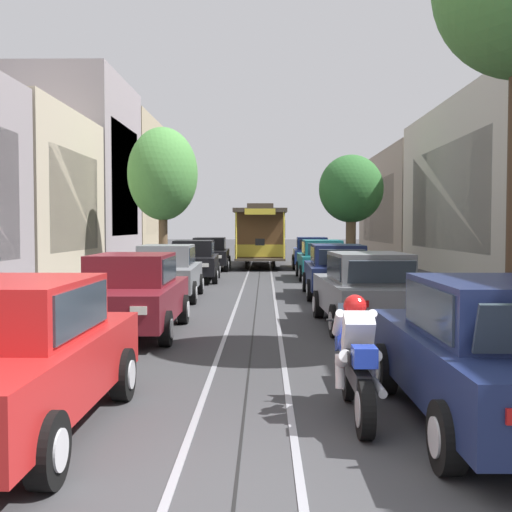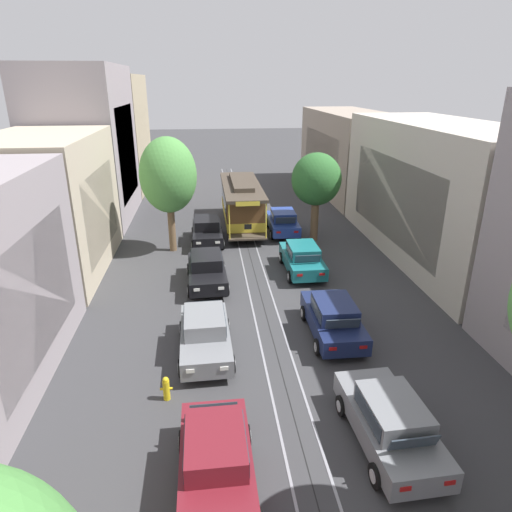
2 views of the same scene
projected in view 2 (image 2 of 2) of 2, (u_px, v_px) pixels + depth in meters
ground_plane at (257, 282)px, 23.11m from camera, size 160.00×160.00×0.00m
trolley_track_rails at (251, 260)px, 25.91m from camera, size 1.14×58.20×0.01m
building_facade_left at (55, 180)px, 24.76m from camera, size 5.83×49.90×10.71m
building_facade_right at (451, 192)px, 24.22m from camera, size 5.63×49.90×9.44m
parked_car_maroon_second_left at (216, 463)px, 11.17m from camera, size 2.02×4.37×1.58m
parked_car_grey_mid_left at (205, 334)px, 16.86m from camera, size 2.08×4.40×1.58m
parked_car_black_fourth_left at (207, 270)px, 22.62m from camera, size 2.11×4.41×1.58m
parked_car_black_fifth_left at (207, 231)px, 28.52m from camera, size 2.06×4.39×1.58m
parked_car_grey_second_right at (390, 421)px, 12.52m from camera, size 2.13×4.42×1.58m
parked_car_navy_mid_right at (333, 318)px, 18.01m from camera, size 2.04×4.38×1.58m
parked_car_teal_fourth_right at (302, 258)px, 24.08m from camera, size 2.00×4.36×1.58m
parked_car_blue_fifth_right at (283, 222)px, 30.33m from camera, size 2.09×4.40×1.58m
street_tree_kerb_left_second at (168, 176)px, 25.85m from camera, size 3.27×3.37×6.77m
street_tree_kerb_right_second at (316, 180)px, 27.96m from camera, size 3.11×2.81×5.58m
cable_car_trolley at (241, 203)px, 31.64m from camera, size 2.58×9.14×3.28m
fire_hydrant at (166, 388)px, 14.47m from camera, size 0.40×0.22×0.84m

